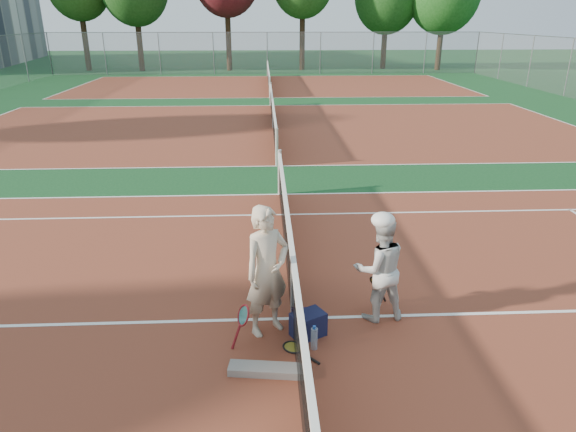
% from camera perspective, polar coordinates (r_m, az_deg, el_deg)
% --- Properties ---
extents(ground, '(130.00, 130.00, 0.00)m').
position_cam_1_polar(ground, '(7.40, 0.50, -11.34)').
color(ground, '#103D1B').
rests_on(ground, ground).
extents(court_main, '(23.77, 10.97, 0.01)m').
position_cam_1_polar(court_main, '(7.40, 0.50, -11.33)').
color(court_main, brown).
rests_on(court_main, ground).
extents(court_far_a, '(23.77, 10.97, 0.01)m').
position_cam_1_polar(court_far_a, '(20.13, -1.68, 9.75)').
color(court_far_a, brown).
rests_on(court_far_a, ground).
extents(court_far_b, '(23.77, 10.97, 0.01)m').
position_cam_1_polar(court_far_b, '(33.47, -2.16, 14.31)').
color(court_far_b, brown).
rests_on(court_far_b, ground).
extents(net_main, '(0.10, 10.98, 1.02)m').
position_cam_1_polar(net_main, '(7.14, 0.51, -7.89)').
color(net_main, black).
rests_on(net_main, ground).
extents(net_far_a, '(0.10, 10.98, 1.02)m').
position_cam_1_polar(net_far_a, '(20.04, -1.69, 11.18)').
color(net_far_a, black).
rests_on(net_far_a, ground).
extents(net_far_b, '(0.10, 10.98, 1.02)m').
position_cam_1_polar(net_far_b, '(33.41, -2.17, 15.18)').
color(net_far_b, black).
rests_on(net_far_b, ground).
extents(fence_back, '(32.00, 0.06, 3.00)m').
position_cam_1_polar(fence_back, '(40.31, -2.32, 17.61)').
color(fence_back, slate).
rests_on(fence_back, ground).
extents(player_a, '(0.78, 0.72, 1.79)m').
position_cam_1_polar(player_a, '(6.72, -2.35, -6.14)').
color(player_a, beige).
rests_on(player_a, ground).
extents(player_b, '(0.82, 0.68, 1.52)m').
position_cam_1_polar(player_b, '(7.18, 10.15, -5.80)').
color(player_b, silver).
rests_on(player_b, ground).
extents(racket_red, '(0.35, 0.36, 0.57)m').
position_cam_1_polar(racket_red, '(6.75, -4.95, -12.08)').
color(racket_red, maroon).
rests_on(racket_red, ground).
extents(racket_black_held, '(0.44, 0.43, 0.52)m').
position_cam_1_polar(racket_black_held, '(7.63, 9.81, -8.32)').
color(racket_black_held, black).
rests_on(racket_black_held, ground).
extents(racket_spare, '(0.60, 0.63, 0.03)m').
position_cam_1_polar(racket_spare, '(6.81, 0.54, -14.38)').
color(racket_spare, black).
rests_on(racket_spare, ground).
extents(sports_bag_navy, '(0.52, 0.47, 0.34)m').
position_cam_1_polar(sports_bag_navy, '(6.97, 2.26, -11.95)').
color(sports_bag_navy, black).
rests_on(sports_bag_navy, ground).
extents(sports_bag_purple, '(0.29, 0.20, 0.23)m').
position_cam_1_polar(sports_bag_purple, '(7.21, 1.50, -11.24)').
color(sports_bag_purple, black).
rests_on(sports_bag_purple, ground).
extents(net_cover_canvas, '(0.97, 0.34, 0.10)m').
position_cam_1_polar(net_cover_canvas, '(6.40, -2.23, -16.72)').
color(net_cover_canvas, slate).
rests_on(net_cover_canvas, ground).
extents(water_bottle, '(0.09, 0.09, 0.30)m').
position_cam_1_polar(water_bottle, '(6.74, 2.92, -13.46)').
color(water_bottle, silver).
rests_on(water_bottle, ground).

